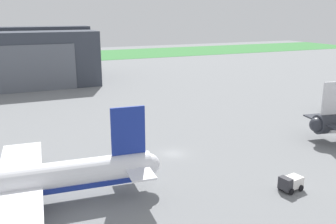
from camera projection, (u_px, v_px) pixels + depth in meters
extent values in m
plane|color=slate|center=(173.00, 154.00, 69.49)|extent=(440.00, 440.00, 0.00)
cube|color=#3B7E3D|center=(56.00, 57.00, 220.01)|extent=(440.00, 56.00, 0.08)
sphere|color=#282B33|center=(317.00, 125.00, 73.83)|extent=(3.05, 3.05, 3.05)
cube|color=silver|center=(335.00, 98.00, 73.36)|extent=(5.80, 1.22, 6.65)
cube|color=#282B33|center=(319.00, 118.00, 77.14)|extent=(4.76, 5.99, 0.28)
cylinder|color=white|center=(12.00, 183.00, 48.81)|extent=(38.05, 6.96, 4.12)
sphere|color=white|center=(149.00, 164.00, 54.81)|extent=(3.22, 3.22, 3.22)
cube|color=navy|center=(13.00, 191.00, 49.10)|extent=(35.04, 6.77, 0.72)
cube|color=navy|center=(128.00, 131.00, 52.39)|extent=(4.94, 0.77, 7.01)
cube|color=white|center=(129.00, 156.00, 56.79)|extent=(3.83, 6.01, 0.28)
cube|color=white|center=(140.00, 172.00, 51.17)|extent=(3.83, 6.01, 0.28)
cube|color=white|center=(21.00, 161.00, 57.14)|extent=(7.18, 15.60, 0.56)
cube|color=white|center=(15.00, 219.00, 41.22)|extent=(7.18, 15.60, 0.56)
cylinder|color=gray|center=(16.00, 174.00, 56.15)|extent=(4.08, 2.56, 2.27)
cylinder|color=black|center=(27.00, 194.00, 52.04)|extent=(0.56, 0.56, 1.87)
cylinder|color=black|center=(26.00, 209.00, 48.10)|extent=(0.56, 0.56, 1.87)
cube|color=#2D2D33|center=(285.00, 184.00, 54.23)|extent=(1.41, 2.11, 1.85)
cube|color=white|center=(293.00, 182.00, 55.23)|extent=(2.82, 2.36, 1.55)
cylinder|color=black|center=(280.00, 186.00, 55.43)|extent=(0.96, 0.41, 0.92)
cylinder|color=black|center=(292.00, 192.00, 53.71)|extent=(0.96, 0.41, 0.92)
cylinder|color=black|center=(289.00, 183.00, 56.58)|extent=(0.96, 0.41, 0.92)
cylinder|color=black|center=(301.00, 188.00, 54.86)|extent=(0.96, 0.41, 0.92)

